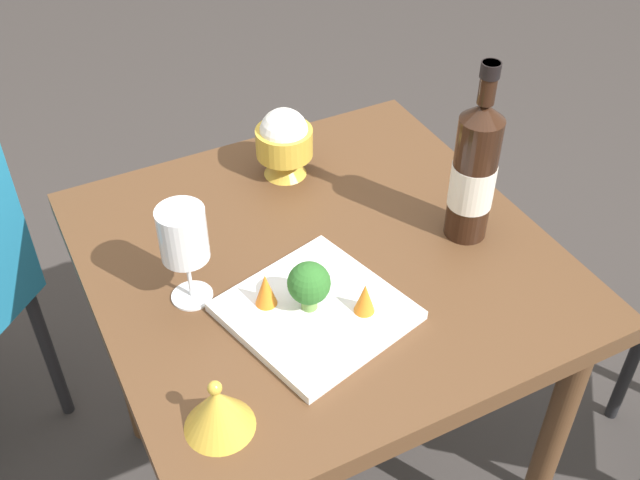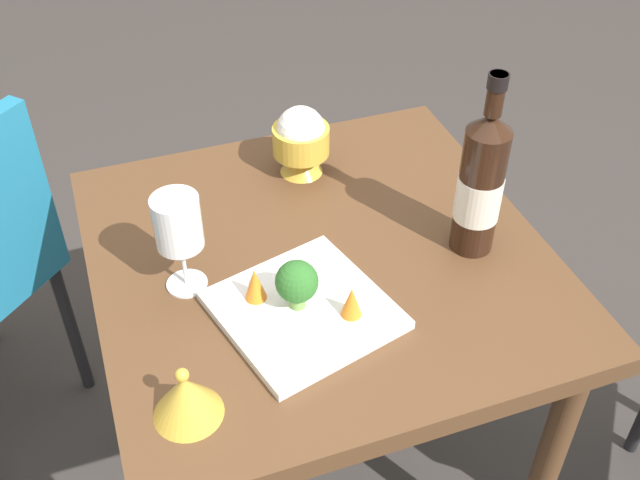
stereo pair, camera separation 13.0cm
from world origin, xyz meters
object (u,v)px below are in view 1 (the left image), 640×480
rice_bowl_lid (218,409)px  carrot_garnish_left (365,298)px  wine_bottle (474,172)px  wine_glass (183,237)px  carrot_garnish_right (266,289)px  broccoli_floret (309,284)px  serving_plate (316,311)px  rice_bowl (284,142)px

rice_bowl_lid → carrot_garnish_left: rice_bowl_lid is taller
wine_bottle → wine_glass: size_ratio=1.87×
wine_glass → carrot_garnish_right: wine_glass is taller
broccoli_floret → carrot_garnish_left: broccoli_floret is taller
serving_plate → carrot_garnish_left: (-0.07, 0.04, 0.04)m
wine_glass → rice_bowl: (-0.28, -0.24, -0.05)m
wine_glass → broccoli_floret: (-0.15, 0.12, -0.06)m
carrot_garnish_right → carrot_garnish_left: bearing=146.8°
rice_bowl → carrot_garnish_right: size_ratio=2.35×
wine_bottle → carrot_garnish_right: (0.39, 0.02, -0.09)m
rice_bowl_lid → serving_plate: 0.25m
wine_glass → rice_bowl_lid: size_ratio=1.79×
serving_plate → rice_bowl: bearing=-108.0°
wine_bottle → serving_plate: bearing=10.4°
wine_bottle → rice_bowl: size_ratio=2.36×
rice_bowl → rice_bowl_lid: rice_bowl is taller
carrot_garnish_left → rice_bowl_lid: bearing=17.6°
rice_bowl_lid → carrot_garnish_right: rice_bowl_lid is taller
wine_bottle → carrot_garnish_left: bearing=20.8°
wine_glass → carrot_garnish_left: wine_glass is taller
serving_plate → carrot_garnish_left: 0.08m
carrot_garnish_right → serving_plate: bearing=145.3°
broccoli_floret → carrot_garnish_right: size_ratio=1.42×
wine_bottle → carrot_garnish_right: 0.40m
wine_bottle → serving_plate: wine_bottle is taller
wine_glass → broccoli_floret: bearing=141.8°
serving_plate → broccoli_floret: broccoli_floret is taller
wine_bottle → rice_bowl_lid: bearing=19.2°
serving_plate → broccoli_floret: (0.01, -0.01, 0.06)m
rice_bowl → rice_bowl_lid: 0.60m
rice_bowl → rice_bowl_lid: size_ratio=1.42×
rice_bowl → carrot_garnish_right: (0.19, 0.33, -0.03)m
wine_glass → rice_bowl: size_ratio=1.26×
broccoli_floret → carrot_garnish_left: 0.09m
broccoli_floret → carrot_garnish_right: (0.06, -0.04, -0.02)m
wine_glass → carrot_garnish_right: (-0.10, 0.08, -0.08)m
wine_glass → rice_bowl_lid: 0.28m
wine_bottle → carrot_garnish_left: 0.30m
wine_bottle → rice_bowl: (0.21, -0.31, -0.06)m
rice_bowl_lid → broccoli_floret: (-0.21, -0.13, 0.03)m
wine_glass → carrot_garnish_right: bearing=139.6°
serving_plate → carrot_garnish_left: size_ratio=5.52×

